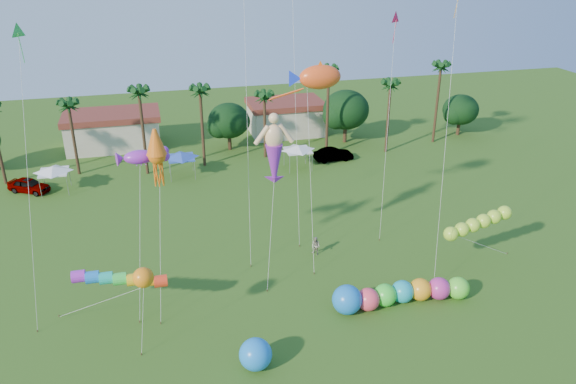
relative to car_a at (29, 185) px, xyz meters
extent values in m
plane|color=#285116|center=(22.93, -36.72, -0.81)|extent=(160.00, 160.00, 0.00)
cylinder|color=#3A2819|center=(4.93, 4.28, 3.44)|extent=(0.36, 0.36, 8.50)
cylinder|color=#3A2819|center=(12.93, 2.28, 4.19)|extent=(0.36, 0.36, 10.00)
cylinder|color=#3A2819|center=(19.93, 3.28, 3.94)|extent=(0.36, 0.36, 9.50)
cylinder|color=#3A2819|center=(27.93, 4.28, 3.19)|extent=(0.36, 0.36, 8.00)
cylinder|color=#3A2819|center=(35.93, 3.28, 4.69)|extent=(0.36, 0.36, 11.00)
cylinder|color=#3A2819|center=(43.93, 2.28, 3.69)|extent=(0.36, 0.36, 9.00)
cylinder|color=#3A2819|center=(51.93, 4.28, 4.44)|extent=(0.36, 0.36, 10.50)
sphere|color=#113814|center=(23.93, 8.28, 3.22)|extent=(5.46, 5.46, 5.46)
sphere|color=#113814|center=(39.93, 7.28, 3.84)|extent=(6.30, 6.30, 6.30)
sphere|color=#113814|center=(56.93, 6.28, 2.91)|extent=(5.04, 5.04, 5.04)
cube|color=beige|center=(8.93, 13.28, 1.19)|extent=(12.00, 7.00, 4.00)
cube|color=beige|center=(32.93, 13.28, 1.19)|extent=(10.00, 7.00, 4.00)
pyramid|color=white|center=(2.93, -0.72, 1.94)|extent=(3.00, 3.00, 0.60)
pyramid|color=blue|center=(16.93, 0.28, 1.94)|extent=(3.00, 3.00, 0.60)
pyramid|color=white|center=(30.93, -0.72, 1.94)|extent=(3.00, 3.00, 0.60)
imported|color=#4C4C54|center=(0.00, 0.00, 0.00)|extent=(5.05, 4.08, 1.62)
imported|color=#4C4C54|center=(36.07, 0.81, 0.01)|extent=(5.02, 1.91, 1.63)
imported|color=gray|center=(26.93, -21.17, 0.04)|extent=(1.01, 1.05, 1.70)
sphere|color=#FF435D|center=(28.35, -30.00, 0.08)|extent=(1.78, 1.78, 1.78)
sphere|color=#37E235|center=(29.84, -29.78, 0.08)|extent=(1.78, 1.78, 1.78)
sphere|color=#1AA2BA|center=(31.32, -29.69, 0.08)|extent=(1.78, 1.78, 1.78)
sphere|color=#FFA01A|center=(32.80, -29.78, 0.08)|extent=(1.78, 1.78, 1.78)
sphere|color=#C02D8F|center=(34.27, -30.03, 0.08)|extent=(1.78, 1.78, 1.78)
sphere|color=#58DF31|center=(35.75, -30.34, 0.08)|extent=(1.78, 1.78, 1.78)
sphere|color=blue|center=(26.67, -29.95, 0.33)|extent=(2.33, 2.33, 2.27)
sphere|color=#1A7EED|center=(18.82, -34.14, 0.28)|extent=(2.17, 2.17, 2.17)
cylinder|color=#F3391B|center=(11.63, -26.91, 2.24)|extent=(6.72, 2.09, 0.90)
cylinder|color=silver|center=(9.47, -26.00, 0.72)|extent=(7.66, 1.85, 3.07)
cylinder|color=brown|center=(5.65, -25.09, -0.73)|extent=(0.08, 0.08, 0.16)
ellipsoid|color=#ACE532|center=(37.11, -26.24, 2.55)|extent=(6.68, 3.33, 1.45)
cylinder|color=silver|center=(40.36, -25.83, 0.87)|extent=(6.51, 0.85, 3.38)
cylinder|color=brown|center=(43.60, -25.42, -0.73)|extent=(0.08, 0.08, 0.16)
sphere|color=orange|center=(12.24, -30.05, 4.67)|extent=(1.74, 1.74, 1.39)
cylinder|color=silver|center=(11.89, -30.53, 1.93)|extent=(0.73, 0.99, 5.49)
cylinder|color=brown|center=(11.54, -31.01, -0.73)|extent=(0.08, 0.08, 0.16)
cylinder|color=silver|center=(22.32, -23.55, 4.21)|extent=(1.75, 4.43, 10.04)
cylinder|color=brown|center=(21.46, -25.76, -0.73)|extent=(0.08, 0.08, 0.16)
ellipsoid|color=#FF531C|center=(27.55, -19.34, 14.74)|extent=(5.59, 3.22, 2.21)
cylinder|color=silver|center=(26.70, -21.79, 6.97)|extent=(1.72, 4.93, 15.55)
cylinder|color=brown|center=(25.86, -24.24, -0.73)|extent=(0.08, 0.08, 0.16)
cylinder|color=silver|center=(21.52, -18.79, 13.43)|extent=(1.23, 5.91, 28.47)
cylinder|color=brown|center=(20.92, -21.74, -0.73)|extent=(0.08, 0.08, 0.16)
cone|color=orange|center=(13.96, -24.05, 10.90)|extent=(1.60, 1.60, 4.11)
cylinder|color=silver|center=(13.47, -25.97, 5.05)|extent=(1.01, 3.86, 11.71)
cylinder|color=brown|center=(12.98, -27.88, -0.73)|extent=(0.08, 0.08, 0.16)
ellipsoid|color=purple|center=(12.71, -22.80, 10.44)|extent=(4.29, 3.15, 1.49)
cylinder|color=silver|center=(12.10, -25.05, 4.82)|extent=(1.25, 4.54, 11.26)
cylinder|color=brown|center=(11.49, -27.31, -0.73)|extent=(0.08, 0.08, 0.16)
cone|color=#DF1844|center=(34.87, -17.16, 18.86)|extent=(1.22, 0.90, 1.28)
cylinder|color=silver|center=(34.19, -18.68, 9.03)|extent=(1.40, 3.07, 19.67)
cylinder|color=brown|center=(33.50, -20.19, -0.73)|extent=(0.08, 0.08, 0.16)
cylinder|color=silver|center=(35.34, -26.68, 10.31)|extent=(1.54, 4.11, 22.25)
cylinder|color=brown|center=(34.58, -28.72, -0.73)|extent=(0.08, 0.08, 0.16)
cone|color=green|center=(6.21, -23.03, 19.60)|extent=(1.00, 1.06, 1.21)
cylinder|color=silver|center=(5.28, -24.81, 9.40)|extent=(1.89, 3.59, 20.41)
cylinder|color=brown|center=(4.35, -26.59, -0.73)|extent=(0.08, 0.08, 0.16)
cylinder|color=silver|center=(26.09, -17.03, 12.90)|extent=(0.36, 4.78, 27.41)
cylinder|color=brown|center=(25.93, -19.41, -0.73)|extent=(0.08, 0.08, 0.16)
camera|label=1|loc=(13.59, -62.72, 24.88)|focal=35.00mm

